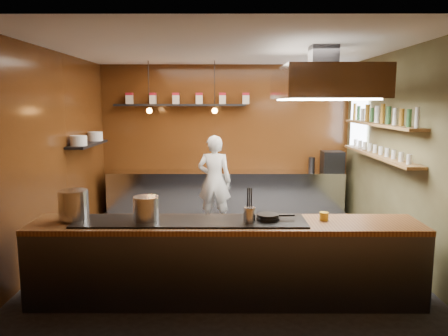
{
  "coord_description": "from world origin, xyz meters",
  "views": [
    {
      "loc": [
        -0.01,
        -6.36,
        2.25
      ],
      "look_at": [
        -0.03,
        0.4,
        1.23
      ],
      "focal_mm": 35.0,
      "sensor_mm": 36.0,
      "label": 1
    }
  ],
  "objects_px": {
    "chef": "(214,181)",
    "extractor_hood": "(322,83)",
    "stockpot_small": "(146,208)",
    "espresso_machine": "(332,162)",
    "stockpot_large": "(73,205)"
  },
  "relations": [
    {
      "from": "espresso_machine",
      "to": "stockpot_small",
      "type": "bearing_deg",
      "value": -128.81
    },
    {
      "from": "espresso_machine",
      "to": "chef",
      "type": "height_order",
      "value": "chef"
    },
    {
      "from": "chef",
      "to": "stockpot_large",
      "type": "bearing_deg",
      "value": 70.06
    },
    {
      "from": "chef",
      "to": "extractor_hood",
      "type": "bearing_deg",
      "value": 136.13
    },
    {
      "from": "espresso_machine",
      "to": "stockpot_large",
      "type": "bearing_deg",
      "value": -136.36
    },
    {
      "from": "extractor_hood",
      "to": "espresso_machine",
      "type": "distance_m",
      "value": 3.0
    },
    {
      "from": "extractor_hood",
      "to": "stockpot_small",
      "type": "height_order",
      "value": "extractor_hood"
    },
    {
      "from": "extractor_hood",
      "to": "chef",
      "type": "bearing_deg",
      "value": 128.95
    },
    {
      "from": "stockpot_large",
      "to": "chef",
      "type": "bearing_deg",
      "value": 62.87
    },
    {
      "from": "stockpot_small",
      "to": "espresso_machine",
      "type": "distance_m",
      "value": 4.78
    },
    {
      "from": "stockpot_small",
      "to": "chef",
      "type": "relative_size",
      "value": 0.17
    },
    {
      "from": "chef",
      "to": "stockpot_small",
      "type": "bearing_deg",
      "value": 84.43
    },
    {
      "from": "stockpot_large",
      "to": "espresso_machine",
      "type": "height_order",
      "value": "espresso_machine"
    },
    {
      "from": "stockpot_large",
      "to": "extractor_hood",
      "type": "bearing_deg",
      "value": 20.43
    },
    {
      "from": "extractor_hood",
      "to": "espresso_machine",
      "type": "xyz_separation_m",
      "value": [
        0.8,
        2.53,
        -1.4
      ]
    }
  ]
}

